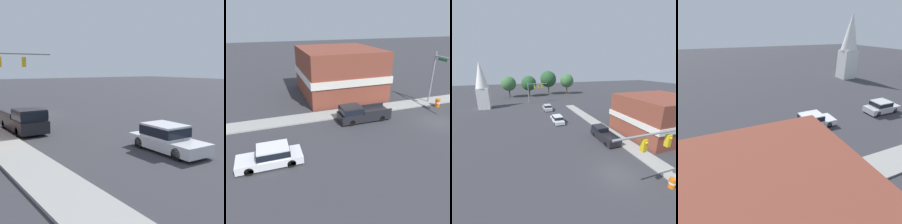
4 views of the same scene
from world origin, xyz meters
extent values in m
plane|color=#38383D|center=(0.00, 0.00, 0.00)|extent=(200.00, 200.00, 0.00)
cylinder|color=gray|center=(1.11, -3.10, 6.11)|extent=(8.81, 0.18, 0.18)
cube|color=gold|center=(-0.36, -3.10, 5.24)|extent=(0.36, 0.36, 1.05)
sphere|color=yellow|center=(-0.36, -3.30, 5.56)|extent=(0.22, 0.22, 0.22)
cylinder|color=black|center=(-2.49, 19.03, 0.33)|extent=(0.22, 0.66, 0.66)
cylinder|color=black|center=(-0.82, 19.03, 0.33)|extent=(0.22, 0.66, 0.66)
cylinder|color=black|center=(-2.49, 16.02, 0.33)|extent=(0.22, 0.66, 0.66)
cylinder|color=black|center=(-0.82, 16.02, 0.33)|extent=(0.22, 0.66, 0.66)
cube|color=silver|center=(-1.66, 17.53, 0.48)|extent=(1.89, 4.84, 0.60)
cube|color=silver|center=(-1.66, 17.24, 1.15)|extent=(1.73, 2.33, 0.74)
cube|color=black|center=(-1.66, 17.24, 1.15)|extent=(1.75, 2.42, 0.52)
cylinder|color=black|center=(2.39, 9.10, 0.33)|extent=(0.22, 0.66, 0.66)
cylinder|color=black|center=(4.19, 9.10, 0.33)|extent=(0.22, 0.66, 0.66)
cylinder|color=black|center=(2.39, 5.62, 0.33)|extent=(0.22, 0.66, 0.66)
cylinder|color=black|center=(4.19, 5.62, 0.33)|extent=(0.22, 0.66, 0.66)
cube|color=black|center=(3.29, 7.36, 0.61)|extent=(2.02, 5.62, 0.85)
cube|color=black|center=(3.29, 8.90, 1.42)|extent=(1.92, 2.14, 0.78)
cube|color=black|center=(3.29, 8.90, 1.42)|extent=(1.94, 2.22, 0.54)
cube|color=black|center=(2.34, 6.14, 1.21)|extent=(0.12, 3.18, 0.35)
cube|color=black|center=(4.24, 6.14, 1.21)|extent=(0.12, 3.18, 0.35)
camera|label=1|loc=(10.32, 29.92, 4.66)|focal=50.00mm
camera|label=2|loc=(-16.39, 17.14, 10.27)|focal=35.00mm
camera|label=3|loc=(-9.57, -11.06, 11.09)|focal=24.00mm
camera|label=4|loc=(12.78, 9.00, 9.59)|focal=28.00mm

